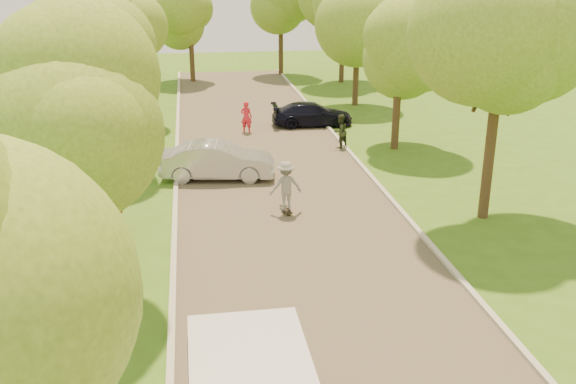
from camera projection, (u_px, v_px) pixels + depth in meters
ground at (325, 300)px, 17.24m from camera, size 100.00×100.00×0.00m
road at (282, 198)px, 24.67m from camera, size 8.00×60.00×0.01m
curb_left at (175, 202)px, 24.07m from camera, size 0.18×60.00×0.12m
curb_right at (384, 191)px, 25.24m from camera, size 0.18×60.00×0.12m
street_sign at (113, 205)px, 19.59m from camera, size 0.55×0.06×2.17m
red_shrub at (103, 203)px, 21.07m from camera, size 1.70×1.70×1.95m
tree_l_mida at (66, 111)px, 15.50m from camera, size 4.71×4.60×7.39m
tree_l_midb at (100, 66)px, 25.85m from camera, size 4.30×4.20×6.62m
tree_l_far at (129, 22)px, 34.90m from camera, size 4.92×4.80×7.79m
tree_r_mida at (506, 60)px, 21.01m from camera, size 5.13×5.00×7.95m
tree_r_midb at (404, 46)px, 29.54m from camera, size 4.51×4.40×7.01m
tree_r_far at (362, 9)px, 38.60m from camera, size 5.33×5.20×8.34m
tree_bg_a at (101, 14)px, 42.04m from camera, size 5.12×5.00×7.72m
tree_bg_b at (346, 5)px, 46.27m from camera, size 5.12×5.00×7.95m
tree_bg_c at (193, 13)px, 46.72m from camera, size 4.92×4.80×7.33m
tree_bg_d at (284, 6)px, 49.49m from camera, size 5.12×5.00×7.72m
silver_sedan at (218, 161)px, 26.61m from camera, size 4.88×2.26×1.55m
dark_sedan at (312, 114)px, 35.27m from camera, size 4.46×1.89×1.29m
longboard at (286, 210)px, 23.25m from camera, size 0.35×0.95×0.11m
skateboarder at (286, 186)px, 22.94m from camera, size 1.23×0.79×1.81m
person_striped at (246, 117)px, 33.75m from camera, size 0.72×0.61×1.68m
person_olive at (340, 131)px, 30.99m from camera, size 1.02×0.97×1.66m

